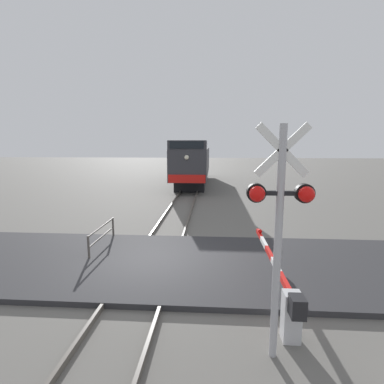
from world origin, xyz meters
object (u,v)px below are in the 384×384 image
Objects in this scene: locomotive at (193,162)px; crossing_gate at (284,292)px; guard_railing at (102,234)px; crossing_signal at (279,216)px.

crossing_gate is (3.62, -23.77, -1.47)m from locomotive.
guard_railing is (-2.25, -19.47, -1.57)m from locomotive.
crossing_signal is 0.84× the size of crossing_gate.
locomotive is 25.13m from crossing_signal.
crossing_signal is 2.40m from crossing_gate.
crossing_signal is (3.17, -24.92, 0.58)m from locomotive.
locomotive is 3.66× the size of crossing_signal.
locomotive is at bearing 98.67° from crossing_gate.
crossing_signal is at bearing -111.72° from crossing_gate.
crossing_signal reaches higher than guard_railing.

